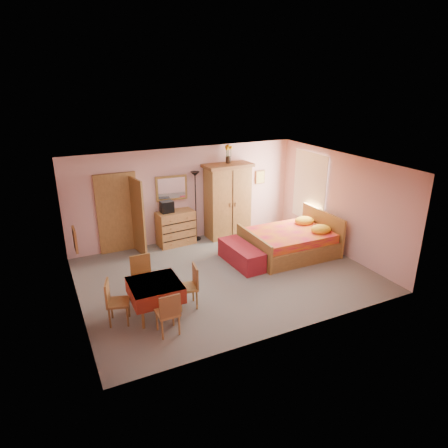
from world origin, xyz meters
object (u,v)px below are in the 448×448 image
chair_south (167,312)px  chair_east (187,287)px  wall_mirror (172,188)px  floor_lamp (196,206)px  bed (289,235)px  chest_of_drawers (176,228)px  dining_table (156,299)px  wardrobe (228,201)px  sunflower_vase (228,154)px  chair_west (118,302)px  stereo (167,207)px  chair_north (144,279)px  bench (241,255)px

chair_south → chair_east: chair_east is taller
wall_mirror → floor_lamp: (0.63, -0.13, -0.57)m
bed → chest_of_drawers: bearing=143.2°
dining_table → wardrobe: bearing=45.1°
bed → floor_lamp: bearing=133.3°
sunflower_vase → chair_east: size_ratio=0.58×
chair_west → stereo: bearing=164.5°
sunflower_vase → chair_north: size_ratio=0.55×
wardrobe → bench: bearing=-108.6°
floor_lamp → chair_south: 4.46m
bench → floor_lamp: bearing=101.2°
floor_lamp → chair_west: 4.29m
chair_north → bench: bearing=-167.0°
stereo → sunflower_vase: sunflower_vase is taller
chair_north → chair_east: chair_north is taller
floor_lamp → bench: (0.39, -1.96, -0.74)m
floor_lamp → chair_north: (-2.20, -2.56, -0.51)m
wall_mirror → bed: (2.43, -2.08, -1.04)m
chest_of_drawers → bench: size_ratio=0.69×
wardrobe → chair_east: size_ratio=2.40×
chest_of_drawers → wardrobe: wardrobe is taller
sunflower_vase → chair_north: 4.49m
floor_lamp → sunflower_vase: (0.98, -0.04, 1.39)m
wall_mirror → chair_east: bearing=-100.8°
wardrobe → dining_table: 4.42m
wall_mirror → dining_table: size_ratio=0.91×
wall_mirror → sunflower_vase: (1.62, -0.16, 0.82)m
chair_south → bed: bearing=25.2°
chair_west → dining_table: bearing=103.3°
wall_mirror → chair_east: 3.61m
wall_mirror → stereo: (-0.21, -0.18, -0.45)m
stereo → chair_south: size_ratio=0.39×
stereo → bed: size_ratio=0.15×
wall_mirror → chair_south: bearing=-106.6°
chair_east → dining_table: bearing=99.9°
chest_of_drawers → bench: (1.02, -1.88, -0.23)m
floor_lamp → chest_of_drawers: bearing=-172.5°
dining_table → chair_east: chair_east is taller
sunflower_vase → chair_east: sunflower_vase is taller
sunflower_vase → bench: size_ratio=0.35×
chest_of_drawers → wall_mirror: size_ratio=1.17×
sunflower_vase → chair_north: sunflower_vase is taller
bed → chair_south: bed is taller
wardrobe → chair_south: wardrobe is taller
wall_mirror → sunflower_vase: sunflower_vase is taller
chair_south → chair_north: bearing=92.2°
stereo → chair_east: stereo is taller
stereo → bench: size_ratio=0.23×
wall_mirror → chair_north: bearing=-116.4°
chair_west → bed: bearing=121.9°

